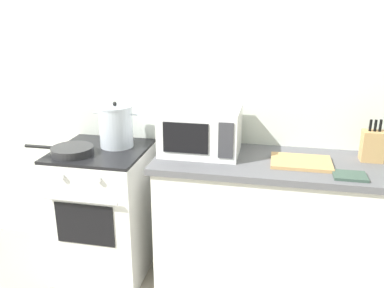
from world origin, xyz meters
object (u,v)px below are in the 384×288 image
(knife_block, at_px, (372,146))
(oven_mitt, at_px, (350,176))
(cutting_board, at_px, (301,162))
(microwave, at_px, (201,130))
(stock_pot, at_px, (116,126))
(frying_pan, at_px, (71,151))
(stove, at_px, (105,211))

(knife_block, distance_m, oven_mitt, 0.36)
(cutting_board, height_order, knife_block, knife_block)
(microwave, height_order, knife_block, microwave)
(microwave, relative_size, cutting_board, 1.39)
(stock_pot, relative_size, microwave, 0.63)
(frying_pan, distance_m, microwave, 0.84)
(stock_pot, bearing_deg, stove, -134.08)
(microwave, height_order, oven_mitt, microwave)
(microwave, bearing_deg, frying_pan, -165.80)
(microwave, distance_m, cutting_board, 0.65)
(knife_block, bearing_deg, cutting_board, -161.72)
(frying_pan, relative_size, cutting_board, 1.31)
(stock_pot, relative_size, knife_block, 1.19)
(oven_mitt, bearing_deg, stove, 174.19)
(stove, distance_m, oven_mitt, 1.64)
(microwave, relative_size, oven_mitt, 2.78)
(microwave, bearing_deg, stock_pot, 178.97)
(stock_pot, bearing_deg, microwave, -1.03)
(stove, bearing_deg, oven_mitt, -5.81)
(frying_pan, bearing_deg, stock_pot, 43.62)
(stove, relative_size, cutting_board, 2.56)
(cutting_board, bearing_deg, oven_mitt, -31.97)
(stock_pot, distance_m, oven_mitt, 1.50)
(stock_pot, relative_size, frying_pan, 0.67)
(stock_pot, bearing_deg, knife_block, 1.80)
(cutting_board, xyz_separation_m, oven_mitt, (0.26, -0.16, -0.00))
(stove, bearing_deg, stock_pot, 45.92)
(oven_mitt, bearing_deg, stock_pot, 170.44)
(oven_mitt, bearing_deg, knife_block, 60.83)
(stock_pot, bearing_deg, cutting_board, -4.15)
(microwave, bearing_deg, stove, -173.27)
(cutting_board, bearing_deg, stove, -179.95)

